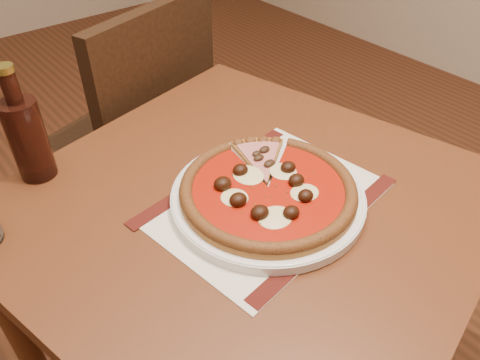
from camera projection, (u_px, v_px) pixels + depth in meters
name	position (u px, v px, depth m)	size (l,w,h in m)	color
table	(246.00, 237.00, 0.91)	(0.96, 0.96, 0.75)	brown
chair_far	(138.00, 134.00, 1.41)	(0.55, 0.55, 0.93)	black
placemat	(267.00, 201.00, 0.84)	(0.40, 0.29, 0.00)	white
plate	(268.00, 197.00, 0.84)	(0.35, 0.35, 0.02)	white
pizza	(268.00, 189.00, 0.82)	(0.31, 0.31, 0.04)	#A56627
ham_slice	(265.00, 155.00, 0.91)	(0.12, 0.15, 0.02)	#A56627
bottle	(27.00, 136.00, 0.85)	(0.07, 0.07, 0.23)	#37140D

